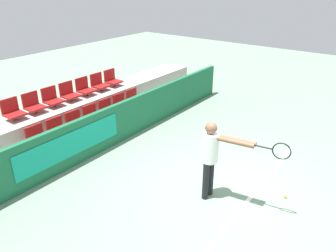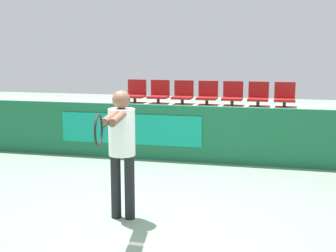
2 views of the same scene
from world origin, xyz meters
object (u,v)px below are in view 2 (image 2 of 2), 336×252
stadium_chair_7 (136,93)px  stadium_chair_13 (285,96)px  stadium_chair_1 (148,120)px  stadium_chair_8 (159,93)px  stadium_chair_4 (228,123)px  stadium_chair_11 (233,95)px  stadium_chair_3 (200,122)px  stadium_chair_10 (207,95)px  stadium_chair_2 (174,121)px  stadium_chair_12 (258,96)px  stadium_chair_6 (284,125)px  stadium_chair_0 (123,119)px  tennis_player (121,141)px  stadium_chair_9 (183,94)px  stadium_chair_5 (255,124)px

stadium_chair_7 → stadium_chair_13: size_ratio=1.00×
stadium_chair_1 → stadium_chair_13: 2.93m
stadium_chair_1 → stadium_chair_8: size_ratio=1.00×
stadium_chair_4 → stadium_chair_11: (0.00, 0.90, 0.46)m
stadium_chair_3 → stadium_chair_13: (1.65, 0.90, 0.46)m
stadium_chair_10 → stadium_chair_13: (1.65, 0.00, 0.00)m
stadium_chair_2 → stadium_chair_12: size_ratio=1.00×
stadium_chair_1 → stadium_chair_7: (-0.55, 0.90, 0.46)m
stadium_chair_3 → stadium_chair_10: size_ratio=1.00×
stadium_chair_6 → stadium_chair_7: size_ratio=1.00×
stadium_chair_0 → stadium_chair_1: bearing=0.0°
stadium_chair_12 → tennis_player: bearing=-106.9°
stadium_chair_1 → stadium_chair_4: 1.65m
stadium_chair_2 → stadium_chair_9: bearing=90.0°
stadium_chair_8 → stadium_chair_12: (2.20, 0.00, 0.00)m
stadium_chair_3 → stadium_chair_2: bearing=180.0°
stadium_chair_6 → stadium_chair_7: bearing=164.7°
stadium_chair_1 → tennis_player: tennis_player is taller
stadium_chair_9 → stadium_chair_13: 2.20m
stadium_chair_11 → stadium_chair_7: bearing=180.0°
stadium_chair_3 → stadium_chair_10: 1.02m
stadium_chair_5 → stadium_chair_11: (-0.55, 0.90, 0.46)m
stadium_chair_11 → stadium_chair_6: bearing=-39.4°
stadium_chair_0 → stadium_chair_5: 2.75m
stadium_chair_8 → tennis_player: (0.75, -4.78, -0.11)m
stadium_chair_5 → stadium_chair_8: bearing=157.6°
stadium_chair_8 → stadium_chair_10: size_ratio=1.00×
stadium_chair_5 → stadium_chair_9: bearing=151.3°
stadium_chair_2 → stadium_chair_12: (1.65, 0.90, 0.46)m
tennis_player → stadium_chair_10: bearing=76.7°
stadium_chair_3 → stadium_chair_4: size_ratio=1.00×
stadium_chair_2 → stadium_chair_7: (-1.10, 0.90, 0.46)m
stadium_chair_2 → stadium_chair_13: stadium_chair_13 is taller
stadium_chair_0 → stadium_chair_4: (2.20, 0.00, 0.00)m
stadium_chair_5 → stadium_chair_8: stadium_chair_8 is taller
stadium_chair_3 → stadium_chair_7: stadium_chair_7 is taller
stadium_chair_8 → stadium_chair_9: (0.55, 0.00, 0.00)m
stadium_chair_2 → stadium_chair_12: 1.94m
stadium_chair_2 → stadium_chair_5: (1.65, 0.00, 0.00)m
stadium_chair_1 → stadium_chair_5: same height
stadium_chair_6 → stadium_chair_11: stadium_chair_11 is taller
stadium_chair_2 → tennis_player: size_ratio=0.31×
stadium_chair_8 → stadium_chair_0: bearing=-121.3°
stadium_chair_2 → stadium_chair_11: bearing=39.4°
stadium_chair_13 → stadium_chair_7: bearing=180.0°
stadium_chair_10 → stadium_chair_1: bearing=-140.6°
stadium_chair_2 → stadium_chair_7: 1.50m
stadium_chair_1 → tennis_player: size_ratio=0.31×
stadium_chair_13 → stadium_chair_10: bearing=180.0°
stadium_chair_4 → stadium_chair_2: bearing=180.0°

